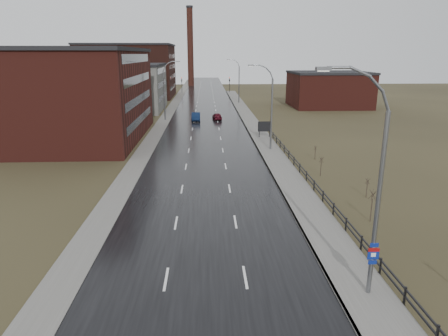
{
  "coord_description": "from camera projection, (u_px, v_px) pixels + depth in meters",
  "views": [
    {
      "loc": [
        0.16,
        -16.57,
        12.61
      ],
      "look_at": [
        1.63,
        16.96,
        3.0
      ],
      "focal_mm": 32.0,
      "sensor_mm": 36.0,
      "label": 1
    }
  ],
  "objects": [
    {
      "name": "warehouse_far",
      "position": [
        129.0,
        71.0,
        120.01
      ],
      "size": [
        26.52,
        24.48,
        15.5
      ],
      "color": "#331611",
      "rests_on": "ground"
    },
    {
      "name": "car_far",
      "position": [
        217.0,
        116.0,
        79.09
      ],
      "size": [
        1.98,
        4.12,
        1.36
      ],
      "primitive_type": "imported",
      "rotation": [
        0.0,
        0.0,
        3.24
      ],
      "color": "#450B16",
      "rests_on": "ground"
    },
    {
      "name": "shrub_c",
      "position": [
        372.0,
        205.0,
        30.8
      ],
      "size": [
        0.61,
        0.65,
        2.61
      ],
      "color": "#382D23",
      "rests_on": "ground"
    },
    {
      "name": "building_right",
      "position": [
        329.0,
        89.0,
        98.24
      ],
      "size": [
        18.36,
        16.32,
        8.5
      ],
      "color": "#471914",
      "rests_on": "ground"
    },
    {
      "name": "streetlight_right_far",
      "position": [
        238.0,
        81.0,
        104.57
      ],
      "size": [
        3.36,
        0.28,
        11.35
      ],
      "color": "slate",
      "rests_on": "ground"
    },
    {
      "name": "sidewalk_left",
      "position": [
        163.0,
        122.0,
        76.65
      ],
      "size": [
        2.4,
        260.0,
        0.12
      ],
      "primitive_type": "cube",
      "color": "#595651",
      "rests_on": "ground"
    },
    {
      "name": "streetlight_right_mid",
      "position": [
        270.0,
        107.0,
        52.71
      ],
      "size": [
        3.36,
        0.28,
        11.35
      ],
      "color": "slate",
      "rests_on": "ground"
    },
    {
      "name": "traffic_light_right",
      "position": [
        229.0,
        79.0,
        133.71
      ],
      "size": [
        0.58,
        2.73,
        5.3
      ],
      "color": "black",
      "rests_on": "ground"
    },
    {
      "name": "car_near",
      "position": [
        196.0,
        117.0,
        77.85
      ],
      "size": [
        1.77,
        4.82,
        1.58
      ],
      "primitive_type": "imported",
      "rotation": [
        0.0,
        0.0,
        0.02
      ],
      "color": "#0B1A39",
      "rests_on": "ground"
    },
    {
      "name": "sidewalk_right",
      "position": [
        270.0,
        151.0,
        53.34
      ],
      "size": [
        3.2,
        180.0,
        0.18
      ],
      "primitive_type": "cube",
      "color": "#595651",
      "rests_on": "ground"
    },
    {
      "name": "guardrail",
      "position": [
        316.0,
        186.0,
        37.21
      ],
      "size": [
        0.1,
        53.05,
        1.1
      ],
      "color": "black",
      "rests_on": "ground"
    },
    {
      "name": "warehouse_mid",
      "position": [
        128.0,
        87.0,
        92.09
      ],
      "size": [
        16.32,
        20.4,
        10.5
      ],
      "color": "slate",
      "rests_on": "ground"
    },
    {
      "name": "smokestack",
      "position": [
        190.0,
        46.0,
        158.93
      ],
      "size": [
        2.7,
        2.7,
        30.7
      ],
      "color": "#331611",
      "rests_on": "ground"
    },
    {
      "name": "curb_right",
      "position": [
        259.0,
        151.0,
        53.27
      ],
      "size": [
        0.16,
        180.0,
        0.18
      ],
      "primitive_type": "cube",
      "color": "slate",
      "rests_on": "ground"
    },
    {
      "name": "shrub_e",
      "position": [
        321.0,
        166.0,
        42.5
      ],
      "size": [
        0.5,
        0.53,
        2.12
      ],
      "color": "#382D23",
      "rests_on": "ground"
    },
    {
      "name": "ground",
      "position": [
        206.0,
        323.0,
        19.38
      ],
      "size": [
        320.0,
        320.0,
        0.0
      ],
      "primitive_type": "plane",
      "color": "#2D2819",
      "rests_on": "ground"
    },
    {
      "name": "road",
      "position": [
        206.0,
        122.0,
        77.0
      ],
      "size": [
        14.0,
        300.0,
        0.06
      ],
      "primitive_type": "cube",
      "color": "black",
      "rests_on": "ground"
    },
    {
      "name": "warehouse_near",
      "position": [
        65.0,
        94.0,
        59.86
      ],
      "size": [
        22.44,
        28.56,
        13.5
      ],
      "color": "#471914",
      "rests_on": "ground"
    },
    {
      "name": "shrub_f",
      "position": [
        315.0,
        152.0,
        49.37
      ],
      "size": [
        0.41,
        0.43,
        1.7
      ],
      "color": "#382D23",
      "rests_on": "ground"
    },
    {
      "name": "traffic_light_left",
      "position": [
        182.0,
        79.0,
        133.03
      ],
      "size": [
        0.58,
        2.73,
        5.3
      ],
      "color": "black",
      "rests_on": "ground"
    },
    {
      "name": "shrub_d",
      "position": [
        367.0,
        187.0,
        36.17
      ],
      "size": [
        0.44,
        0.46,
        1.82
      ],
      "color": "#382D23",
      "rests_on": "ground"
    },
    {
      "name": "streetlight_left",
      "position": [
        166.0,
        90.0,
        77.0
      ],
      "size": [
        3.36,
        0.28,
        11.35
      ],
      "color": "slate",
      "rests_on": "ground"
    },
    {
      "name": "streetlight_main",
      "position": [
        373.0,
        190.0,
        19.99
      ],
      "size": [
        3.91,
        0.29,
        12.11
      ],
      "color": "slate",
      "rests_on": "ground"
    },
    {
      "name": "billboard",
      "position": [
        265.0,
        127.0,
        61.59
      ],
      "size": [
        2.07,
        0.17,
        2.63
      ],
      "color": "black",
      "rests_on": "ground"
    }
  ]
}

